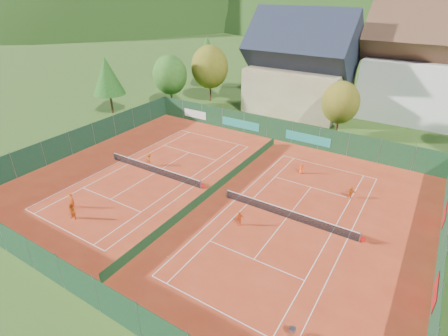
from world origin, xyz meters
TOP-DOWN VIEW (x-y plane):
  - ground at (0.00, 0.00)m, footprint 600.00×600.00m
  - clay_pad at (0.00, 0.00)m, footprint 40.00×32.00m
  - court_markings_left at (-8.00, 0.00)m, footprint 11.03×23.83m
  - court_markings_right at (8.00, 0.00)m, footprint 11.03×23.83m
  - tennis_net_left at (-7.85, 0.00)m, footprint 13.30×0.10m
  - tennis_net_right at (8.15, 0.00)m, footprint 13.30×0.10m
  - court_divider at (0.00, 0.00)m, footprint 0.03×28.80m
  - fence_north at (-0.46, 15.99)m, footprint 40.00×0.10m
  - fence_south at (0.00, -16.00)m, footprint 40.00×0.04m
  - fence_west at (-20.00, 0.00)m, footprint 0.04×32.00m
  - fence_east at (20.00, 0.05)m, footprint 0.09×32.00m
  - chalet at (-3.00, 30.00)m, footprint 16.20×12.00m
  - hotel_block_a at (16.00, 36.00)m, footprint 21.60×11.00m
  - tree_west_front at (-22.00, 20.00)m, footprint 5.72×5.72m
  - tree_west_mid at (-18.00, 26.00)m, footprint 6.44×6.44m
  - tree_west_back at (-24.00, 34.00)m, footprint 5.60×5.60m
  - tree_center at (6.00, 22.00)m, footprint 5.01×5.01m
  - tree_west_side at (-28.00, 12.00)m, footprint 5.04×5.04m
  - ball_hopper at (13.04, -11.07)m, footprint 0.34×0.34m
  - loose_ball_0 at (-9.82, -8.41)m, footprint 0.07×0.07m
  - loose_ball_1 at (2.19, -9.73)m, footprint 0.07×0.07m
  - player_left_near at (-9.96, -9.26)m, footprint 0.58×0.39m
  - player_left_mid at (-8.30, -10.43)m, footprint 0.83×0.69m
  - player_left_far at (-9.78, 1.19)m, footprint 1.12×1.01m
  - player_right_near at (4.83, -3.20)m, footprint 0.84×0.79m
  - player_right_far_a at (5.99, 8.71)m, footprint 0.70×0.58m
  - player_right_far_b at (11.96, 6.46)m, footprint 1.16×0.85m

SIDE VIEW (x-z plane):
  - ground at x=0.00m, z-range -0.02..-0.02m
  - clay_pad at x=0.00m, z-range 0.00..0.01m
  - court_markings_left at x=-8.00m, z-range 0.01..0.01m
  - court_markings_right at x=8.00m, z-range 0.01..0.01m
  - loose_ball_0 at x=-9.82m, z-range 0.00..0.07m
  - loose_ball_1 at x=2.19m, z-range 0.00..0.07m
  - court_divider at x=0.00m, z-range 0.00..1.00m
  - tennis_net_left at x=-7.85m, z-range 0.00..1.02m
  - tennis_net_right at x=8.15m, z-range 0.00..1.02m
  - ball_hopper at x=13.04m, z-range 0.16..0.96m
  - player_right_far_b at x=11.96m, z-range 0.00..1.22m
  - player_right_far_a at x=5.99m, z-range 0.00..1.22m
  - player_right_near at x=4.83m, z-range 0.00..1.39m
  - player_left_far at x=-9.78m, z-range 0.00..1.50m
  - player_left_near at x=-9.96m, z-range 0.00..1.55m
  - player_left_mid at x=-8.30m, z-range 0.00..1.57m
  - fence_north at x=-0.46m, z-range -0.03..2.97m
  - fence_east at x=20.00m, z-range -0.02..2.98m
  - fence_south at x=0.00m, z-range 0.00..3.00m
  - fence_west at x=-20.00m, z-range 0.00..3.00m
  - tree_center at x=6.00m, z-range 0.92..8.52m
  - tree_west_front at x=-22.00m, z-range 1.05..9.74m
  - tree_west_side at x=-28.00m, z-range 1.56..10.56m
  - tree_west_mid at x=-18.00m, z-range 1.18..10.96m
  - chalet at x=-3.00m, z-range -1.38..14.62m
  - tree_west_back at x=-24.00m, z-range 1.74..11.74m
  - hotel_block_a at x=16.00m, z-range -1.24..16.01m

